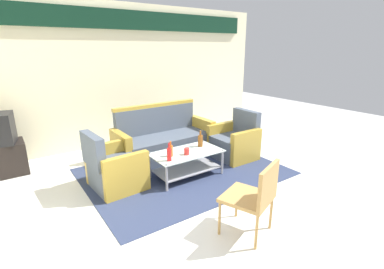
{
  "coord_description": "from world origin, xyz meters",
  "views": [
    {
      "loc": [
        -2.32,
        -2.58,
        1.96
      ],
      "look_at": [
        0.09,
        0.89,
        0.65
      ],
      "focal_mm": 26.33,
      "sensor_mm": 36.0,
      "label": 1
    }
  ],
  "objects_px": {
    "bottle_orange": "(171,151)",
    "cup": "(187,151)",
    "wicker_chair": "(255,194)",
    "bottle_red": "(169,154)",
    "coffee_table": "(187,160)",
    "armchair_left": "(114,169)",
    "armchair_right": "(234,143)",
    "bottle_brown": "(200,140)",
    "couch": "(164,141)"
  },
  "relations": [
    {
      "from": "bottle_orange",
      "to": "cup",
      "type": "distance_m",
      "value": 0.25
    },
    {
      "from": "wicker_chair",
      "to": "bottle_red",
      "type": "bearing_deg",
      "value": 76.38
    },
    {
      "from": "bottle_orange",
      "to": "coffee_table",
      "type": "bearing_deg",
      "value": 2.43
    },
    {
      "from": "armchair_left",
      "to": "armchair_right",
      "type": "xyz_separation_m",
      "value": [
        2.23,
        -0.11,
        0.0
      ]
    },
    {
      "from": "armchair_right",
      "to": "coffee_table",
      "type": "bearing_deg",
      "value": 98.17
    },
    {
      "from": "armchair_left",
      "to": "bottle_orange",
      "type": "height_order",
      "value": "armchair_left"
    },
    {
      "from": "coffee_table",
      "to": "bottle_orange",
      "type": "relative_size",
      "value": 4.7
    },
    {
      "from": "armchair_right",
      "to": "coffee_table",
      "type": "xyz_separation_m",
      "value": [
        -1.17,
        -0.17,
        -0.02
      ]
    },
    {
      "from": "bottle_brown",
      "to": "armchair_left",
      "type": "bearing_deg",
      "value": 172.12
    },
    {
      "from": "bottle_red",
      "to": "wicker_chair",
      "type": "xyz_separation_m",
      "value": [
        0.18,
        -1.47,
        -0.02
      ]
    },
    {
      "from": "cup",
      "to": "bottle_red",
      "type": "bearing_deg",
      "value": -170.36
    },
    {
      "from": "armchair_right",
      "to": "coffee_table",
      "type": "relative_size",
      "value": 0.77
    },
    {
      "from": "armchair_right",
      "to": "cup",
      "type": "distance_m",
      "value": 1.27
    },
    {
      "from": "bottle_orange",
      "to": "cup",
      "type": "xyz_separation_m",
      "value": [
        0.23,
        -0.08,
        -0.04
      ]
    },
    {
      "from": "bottle_brown",
      "to": "wicker_chair",
      "type": "height_order",
      "value": "wicker_chair"
    },
    {
      "from": "cup",
      "to": "coffee_table",
      "type": "bearing_deg",
      "value": 57.29
    },
    {
      "from": "bottle_red",
      "to": "bottle_brown",
      "type": "relative_size",
      "value": 1.0
    },
    {
      "from": "cup",
      "to": "wicker_chair",
      "type": "distance_m",
      "value": 1.54
    },
    {
      "from": "armchair_right",
      "to": "bottle_red",
      "type": "height_order",
      "value": "armchair_right"
    },
    {
      "from": "armchair_left",
      "to": "cup",
      "type": "bearing_deg",
      "value": 65.64
    },
    {
      "from": "armchair_left",
      "to": "bottle_brown",
      "type": "xyz_separation_m",
      "value": [
        1.39,
        -0.19,
        0.22
      ]
    },
    {
      "from": "armchair_right",
      "to": "bottle_brown",
      "type": "bearing_deg",
      "value": 95.41
    },
    {
      "from": "bottle_red",
      "to": "bottle_brown",
      "type": "xyz_separation_m",
      "value": [
        0.73,
        0.24,
        0.0
      ]
    },
    {
      "from": "cup",
      "to": "bottle_orange",
      "type": "bearing_deg",
      "value": 161.1
    },
    {
      "from": "bottle_brown",
      "to": "wicker_chair",
      "type": "distance_m",
      "value": 1.79
    },
    {
      "from": "couch",
      "to": "bottle_orange",
      "type": "relative_size",
      "value": 7.74
    },
    {
      "from": "cup",
      "to": "bottle_brown",
      "type": "bearing_deg",
      "value": 25.0
    },
    {
      "from": "armchair_right",
      "to": "bottle_orange",
      "type": "distance_m",
      "value": 1.49
    },
    {
      "from": "bottle_orange",
      "to": "cup",
      "type": "height_order",
      "value": "bottle_orange"
    },
    {
      "from": "bottle_brown",
      "to": "cup",
      "type": "relative_size",
      "value": 2.65
    },
    {
      "from": "bottle_red",
      "to": "wicker_chair",
      "type": "height_order",
      "value": "wicker_chair"
    },
    {
      "from": "couch",
      "to": "armchair_left",
      "type": "relative_size",
      "value": 2.13
    },
    {
      "from": "couch",
      "to": "wicker_chair",
      "type": "xyz_separation_m",
      "value": [
        -0.32,
        -2.54,
        0.18
      ]
    },
    {
      "from": "coffee_table",
      "to": "bottle_orange",
      "type": "distance_m",
      "value": 0.37
    },
    {
      "from": "armchair_right",
      "to": "bottle_orange",
      "type": "xyz_separation_m",
      "value": [
        -1.46,
        -0.18,
        0.21
      ]
    },
    {
      "from": "coffee_table",
      "to": "bottle_brown",
      "type": "xyz_separation_m",
      "value": [
        0.33,
        0.09,
        0.24
      ]
    },
    {
      "from": "armchair_right",
      "to": "bottle_red",
      "type": "bearing_deg",
      "value": 101.41
    },
    {
      "from": "bottle_orange",
      "to": "bottle_brown",
      "type": "xyz_separation_m",
      "value": [
        0.62,
        0.1,
        0.01
      ]
    },
    {
      "from": "bottle_brown",
      "to": "cup",
      "type": "xyz_separation_m",
      "value": [
        -0.39,
        -0.18,
        -0.05
      ]
    },
    {
      "from": "armchair_right",
      "to": "wicker_chair",
      "type": "height_order",
      "value": "armchair_right"
    },
    {
      "from": "couch",
      "to": "cup",
      "type": "bearing_deg",
      "value": 79.68
    },
    {
      "from": "armchair_right",
      "to": "bottle_orange",
      "type": "bearing_deg",
      "value": 97.01
    },
    {
      "from": "couch",
      "to": "wicker_chair",
      "type": "distance_m",
      "value": 2.57
    },
    {
      "from": "bottle_red",
      "to": "wicker_chair",
      "type": "bearing_deg",
      "value": -82.94
    },
    {
      "from": "couch",
      "to": "wicker_chair",
      "type": "bearing_deg",
      "value": 81.89
    },
    {
      "from": "bottle_red",
      "to": "cup",
      "type": "relative_size",
      "value": 2.65
    },
    {
      "from": "bottle_brown",
      "to": "wicker_chair",
      "type": "relative_size",
      "value": 0.32
    },
    {
      "from": "cup",
      "to": "wicker_chair",
      "type": "height_order",
      "value": "wicker_chair"
    },
    {
      "from": "bottle_brown",
      "to": "wicker_chair",
      "type": "xyz_separation_m",
      "value": [
        -0.54,
        -1.71,
        -0.02
      ]
    },
    {
      "from": "wicker_chair",
      "to": "coffee_table",
      "type": "bearing_deg",
      "value": 61.8
    }
  ]
}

